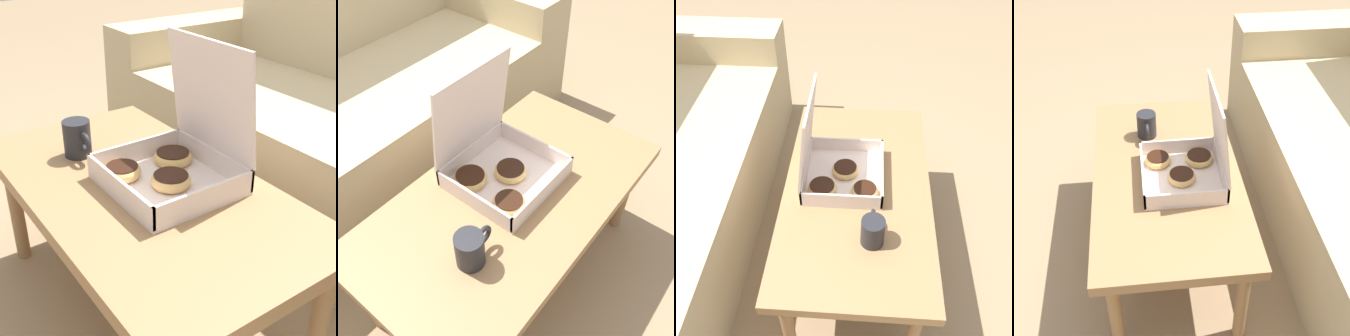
% 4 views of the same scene
% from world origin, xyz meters
% --- Properties ---
extents(ground_plane, '(12.00, 12.00, 0.00)m').
position_xyz_m(ground_plane, '(0.00, 0.00, 0.00)').
color(ground_plane, '#937756').
extents(coffee_table, '(0.99, 0.54, 0.42)m').
position_xyz_m(coffee_table, '(0.00, -0.10, 0.37)').
color(coffee_table, '#997047').
rests_on(coffee_table, ground_plane).
extents(pastry_box, '(0.31, 0.29, 0.36)m').
position_xyz_m(pastry_box, '(0.02, -0.02, 0.48)').
color(pastry_box, silver).
rests_on(pastry_box, coffee_table).
extents(coffee_mug, '(0.12, 0.08, 0.10)m').
position_xyz_m(coffee_mug, '(-0.24, -0.16, 0.47)').
color(coffee_mug, '#232328').
rests_on(coffee_mug, coffee_table).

